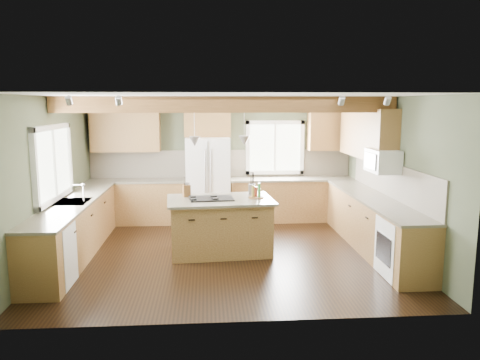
{
  "coord_description": "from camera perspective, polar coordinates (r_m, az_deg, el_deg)",
  "views": [
    {
      "loc": [
        -0.33,
        -7.53,
        2.48
      ],
      "look_at": [
        0.24,
        0.3,
        1.2
      ],
      "focal_mm": 35.0,
      "sensor_mm": 36.0,
      "label": 1
    }
  ],
  "objects": [
    {
      "name": "counter_right",
      "position": [
        8.25,
        16.03,
        -2.15
      ],
      "size": [
        0.64,
        3.74,
        0.04
      ],
      "primitive_type": "cube",
      "color": "#4F473A",
      "rests_on": "base_cab_right"
    },
    {
      "name": "dishwasher",
      "position": [
        6.95,
        -22.3,
        -8.6
      ],
      "size": [
        0.6,
        0.6,
        0.84
      ],
      "primitive_type": "cube",
      "color": "white",
      "rests_on": "floor"
    },
    {
      "name": "upper_cab_back_corner",
      "position": [
        10.22,
        10.84,
        6.11
      ],
      "size": [
        0.9,
        0.35,
        0.9
      ],
      "primitive_type": "cube",
      "color": "brown",
      "rests_on": "wall_back"
    },
    {
      "name": "refrigerator",
      "position": [
        9.78,
        -3.91,
        -0.07
      ],
      "size": [
        0.9,
        0.74,
        1.8
      ],
      "primitive_type": "cube",
      "color": "white",
      "rests_on": "floor"
    },
    {
      "name": "ceiling_beam",
      "position": [
        7.64,
        -1.69,
        9.18
      ],
      "size": [
        5.55,
        0.26,
        0.26
      ],
      "primitive_type": "cube",
      "color": "#553618",
      "rests_on": "ceiling"
    },
    {
      "name": "upper_cab_back_left",
      "position": [
        10.01,
        -13.76,
        5.95
      ],
      "size": [
        1.4,
        0.35,
        0.9
      ],
      "primitive_type": "cube",
      "color": "brown",
      "rests_on": "wall_back"
    },
    {
      "name": "island",
      "position": [
        7.9,
        -2.43,
        -5.71
      ],
      "size": [
        1.7,
        1.12,
        0.88
      ],
      "primitive_type": "cube",
      "rotation": [
        0.0,
        0.0,
        0.08
      ],
      "color": "brown",
      "rests_on": "floor"
    },
    {
      "name": "cooktop",
      "position": [
        7.78,
        -3.45,
        -2.25
      ],
      "size": [
        0.74,
        0.52,
        0.02
      ],
      "primitive_type": "cube",
      "rotation": [
        0.0,
        0.0,
        0.08
      ],
      "color": "black",
      "rests_on": "island_top"
    },
    {
      "name": "wall_right",
      "position": [
        8.24,
        18.23,
        0.56
      ],
      "size": [
        0.0,
        5.0,
        5.0
      ],
      "primitive_type": "plane",
      "rotation": [
        1.57,
        0.0,
        -1.57
      ],
      "color": "#444C36",
      "rests_on": "ground"
    },
    {
      "name": "wall_left",
      "position": [
        8.01,
        -22.04,
        0.11
      ],
      "size": [
        0.0,
        5.0,
        5.0
      ],
      "primitive_type": "plane",
      "rotation": [
        1.57,
        0.0,
        1.57
      ],
      "color": "#444C36",
      "rests_on": "ground"
    },
    {
      "name": "ceiling",
      "position": [
        7.54,
        -1.66,
        10.17
      ],
      "size": [
        5.6,
        5.6,
        0.0
      ],
      "primitive_type": "plane",
      "rotation": [
        3.14,
        0.0,
        0.0
      ],
      "color": "silver",
      "rests_on": "wall_back"
    },
    {
      "name": "pendant_left",
      "position": [
        7.63,
        -5.56,
        4.7
      ],
      "size": [
        0.18,
        0.18,
        0.16
      ],
      "primitive_type": "cone",
      "rotation": [
        3.14,
        0.0,
        0.0
      ],
      "color": "#B2B2B7",
      "rests_on": "ceiling"
    },
    {
      "name": "oven",
      "position": [
        7.18,
        19.35,
        -7.85
      ],
      "size": [
        0.6,
        0.72,
        0.84
      ],
      "primitive_type": "cube",
      "color": "white",
      "rests_on": "floor"
    },
    {
      "name": "knife_block",
      "position": [
        7.99,
        -6.52,
        -1.33
      ],
      "size": [
        0.14,
        0.12,
        0.2
      ],
      "primitive_type": "cube",
      "rotation": [
        0.0,
        0.0,
        0.32
      ],
      "color": "brown",
      "rests_on": "island_top"
    },
    {
      "name": "base_cab_left",
      "position": [
        8.15,
        -19.55,
        -5.79
      ],
      "size": [
        0.6,
        3.7,
        0.88
      ],
      "primitive_type": "cube",
      "color": "brown",
      "rests_on": "floor"
    },
    {
      "name": "bottle_tray",
      "position": [
        7.84,
        2.01,
        -1.33
      ],
      "size": [
        0.29,
        0.29,
        0.24
      ],
      "primitive_type": null,
      "rotation": [
        0.0,
        0.0,
        -0.13
      ],
      "color": "brown",
      "rests_on": "island_top"
    },
    {
      "name": "microwave",
      "position": [
        8.08,
        17.01,
        2.25
      ],
      "size": [
        0.4,
        0.7,
        0.38
      ],
      "primitive_type": "cube",
      "color": "white",
      "rests_on": "wall_right"
    },
    {
      "name": "counter_back_right",
      "position": [
        10.03,
        6.37,
        0.13
      ],
      "size": [
        2.66,
        0.64,
        0.04
      ],
      "primitive_type": "cube",
      "color": "#4F473A",
      "rests_on": "base_cab_back_right"
    },
    {
      "name": "base_cab_back_right",
      "position": [
        10.11,
        6.32,
        -2.45
      ],
      "size": [
        2.62,
        0.6,
        0.88
      ],
      "primitive_type": "cube",
      "color": "brown",
      "rests_on": "floor"
    },
    {
      "name": "soffit_trim",
      "position": [
        9.94,
        -2.27,
        9.59
      ],
      "size": [
        5.55,
        0.2,
        0.1
      ],
      "primitive_type": "cube",
      "color": "#553618",
      "rests_on": "ceiling"
    },
    {
      "name": "backsplash_back",
      "position": [
        10.1,
        -2.24,
        2.02
      ],
      "size": [
        5.58,
        0.03,
        0.58
      ],
      "primitive_type": "cube",
      "color": "brown",
      "rests_on": "wall_back"
    },
    {
      "name": "faucet",
      "position": [
        7.97,
        -18.54,
        -1.56
      ],
      "size": [
        0.02,
        0.02,
        0.28
      ],
      "primitive_type": "cylinder",
      "color": "#B2B2B7",
      "rests_on": "sink"
    },
    {
      "name": "backsplash_right",
      "position": [
        8.29,
        17.97,
        -0.0
      ],
      "size": [
        0.03,
        3.7,
        0.58
      ],
      "primitive_type": "cube",
      "color": "brown",
      "rests_on": "wall_right"
    },
    {
      "name": "upper_cab_right",
      "position": [
        8.95,
        15.21,
        5.54
      ],
      "size": [
        0.35,
        2.2,
        0.9
      ],
      "primitive_type": "cube",
      "color": "brown",
      "rests_on": "wall_right"
    },
    {
      "name": "utensil_crock",
      "position": [
        8.18,
        1.48,
        -1.12
      ],
      "size": [
        0.13,
        0.13,
        0.18
      ],
      "primitive_type": "cylinder",
      "rotation": [
        0.0,
        0.0,
        0.02
      ],
      "color": "#3E3431",
      "rests_on": "island_top"
    },
    {
      "name": "counter_left",
      "position": [
        8.04,
        -19.73,
        -2.62
      ],
      "size": [
        0.64,
        3.74,
        0.04
      ],
      "primitive_type": "cube",
      "color": "#4F473A",
      "rests_on": "base_cab_left"
    },
    {
      "name": "window_left",
      "position": [
        8.02,
        -21.91,
        1.93
      ],
      "size": [
        0.04,
        1.6,
        1.05
      ],
      "primitive_type": "cube",
      "color": "white",
      "rests_on": "wall_left"
    },
    {
      "name": "pendant_right",
      "position": [
        7.71,
        0.52,
        4.8
      ],
      "size": [
        0.18,
        0.18,
        0.16
      ],
      "primitive_type": "cone",
      "rotation": [
        3.14,
        0.0,
        0.0
      ],
      "color": "#B2B2B7",
      "rests_on": "ceiling"
    },
    {
      "name": "counter_back_left",
      "position": [
        9.97,
        -12.51,
        -0.09
      ],
      "size": [
        2.06,
        0.64,
        0.04
      ],
      "primitive_type": "cube",
      "color": "#4F473A",
      "rests_on": "base_cab_back_left"
    },
    {
      "name": "window_back",
      "position": [
        10.16,
        4.26,
        3.98
      ],
      "size": [
        1.1,
        0.04,
        1.0
      ],
      "primitive_type": "cube",
      "color": "white",
      "rests_on": "wall_back"
    },
    {
      "name": "upper_cab_over_fridge",
      "position": [
        9.86,
        -4.0,
        7.31
      ],
      "size": [
        0.96,
        0.35,
        0.7
      ],
      "primitive_type": "cube",
      "color": "brown",
      "rests_on": "wall_back"
    },
    {
      "name": "island_top",
      "position": [
        7.8,
        -2.45,
        -2.44
      ],
      "size": [
        1.82,
        1.23,
        0.04
      ],
      "primitive_type": "cube",
      "rotation": [
        0.0,
        0.0,
        0.08
      ],
      "color": "#4F473A",
      "rests_on": "island"
    },
    {
      "name": "wall_back",
      "position": [
        10.11,
        -2.24,
        2.54
      ],
      "size": [
        5.6,
        0.0,
        5.6
      ],
      "primitive_type": "plane",
      "rotation": [
        1.57,
        0.0,
        0.0
      ],
      "color": "#444C36",
      "rests_on": "ground"
    },
    {
      "name": "base_cab_right",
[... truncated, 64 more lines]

